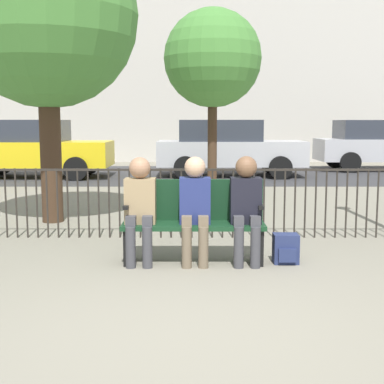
{
  "coord_description": "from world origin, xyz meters",
  "views": [
    {
      "loc": [
        -0.02,
        -3.9,
        1.57
      ],
      "look_at": [
        0.0,
        1.95,
        0.8
      ],
      "focal_mm": 50.0,
      "sensor_mm": 36.0,
      "label": 1
    }
  ],
  "objects_px": {
    "seated_person_2": "(245,203)",
    "tree_0": "(44,16)",
    "parked_car_0": "(226,147)",
    "parked_car_1": "(31,148)",
    "parked_car_2": "(379,144)",
    "backpack": "(284,249)",
    "seated_person_0": "(139,204)",
    "tree_1": "(211,59)",
    "park_bench": "(192,218)",
    "seated_person_1": "(194,203)"
  },
  "relations": [
    {
      "from": "seated_person_2",
      "to": "tree_0",
      "type": "bearing_deg",
      "value": 137.93
    },
    {
      "from": "parked_car_0",
      "to": "parked_car_1",
      "type": "xyz_separation_m",
      "value": [
        -5.53,
        -0.34,
        0.0
      ]
    },
    {
      "from": "seated_person_2",
      "to": "parked_car_1",
      "type": "height_order",
      "value": "parked_car_1"
    },
    {
      "from": "parked_car_2",
      "to": "backpack",
      "type": "bearing_deg",
      "value": -113.73
    },
    {
      "from": "parked_car_1",
      "to": "seated_person_0",
      "type": "bearing_deg",
      "value": -67.04
    },
    {
      "from": "backpack",
      "to": "tree_0",
      "type": "xyz_separation_m",
      "value": [
        -3.25,
        2.5,
        2.98
      ]
    },
    {
      "from": "parked_car_1",
      "to": "backpack",
      "type": "bearing_deg",
      "value": -59.04
    },
    {
      "from": "tree_1",
      "to": "parked_car_2",
      "type": "relative_size",
      "value": 0.93
    },
    {
      "from": "seated_person_0",
      "to": "parked_car_1",
      "type": "xyz_separation_m",
      "value": [
        -3.93,
        9.27,
        0.16
      ]
    },
    {
      "from": "park_bench",
      "to": "backpack",
      "type": "bearing_deg",
      "value": -5.76
    },
    {
      "from": "seated_person_0",
      "to": "seated_person_2",
      "type": "distance_m",
      "value": 1.17
    },
    {
      "from": "tree_1",
      "to": "seated_person_2",
      "type": "bearing_deg",
      "value": -88.36
    },
    {
      "from": "backpack",
      "to": "tree_0",
      "type": "bearing_deg",
      "value": 142.41
    },
    {
      "from": "park_bench",
      "to": "seated_person_0",
      "type": "distance_m",
      "value": 0.63
    },
    {
      "from": "park_bench",
      "to": "parked_car_1",
      "type": "relative_size",
      "value": 0.38
    },
    {
      "from": "seated_person_1",
      "to": "seated_person_2",
      "type": "bearing_deg",
      "value": 0.04
    },
    {
      "from": "seated_person_0",
      "to": "tree_1",
      "type": "xyz_separation_m",
      "value": [
        1.01,
        5.64,
        2.19
      ]
    },
    {
      "from": "seated_person_0",
      "to": "seated_person_1",
      "type": "bearing_deg",
      "value": 0.03
    },
    {
      "from": "park_bench",
      "to": "tree_1",
      "type": "height_order",
      "value": "tree_1"
    },
    {
      "from": "parked_car_0",
      "to": "seated_person_0",
      "type": "bearing_deg",
      "value": -99.44
    },
    {
      "from": "tree_1",
      "to": "parked_car_0",
      "type": "relative_size",
      "value": 0.93
    },
    {
      "from": "park_bench",
      "to": "seated_person_2",
      "type": "height_order",
      "value": "seated_person_2"
    },
    {
      "from": "tree_0",
      "to": "backpack",
      "type": "bearing_deg",
      "value": -37.59
    },
    {
      "from": "parked_car_1",
      "to": "parked_car_2",
      "type": "distance_m",
      "value": 10.84
    },
    {
      "from": "tree_0",
      "to": "parked_car_0",
      "type": "height_order",
      "value": "tree_0"
    },
    {
      "from": "seated_person_0",
      "to": "seated_person_2",
      "type": "height_order",
      "value": "seated_person_2"
    },
    {
      "from": "park_bench",
      "to": "seated_person_0",
      "type": "height_order",
      "value": "seated_person_0"
    },
    {
      "from": "seated_person_0",
      "to": "parked_car_0",
      "type": "bearing_deg",
      "value": 80.56
    },
    {
      "from": "seated_person_2",
      "to": "tree_1",
      "type": "xyz_separation_m",
      "value": [
        -0.16,
        5.64,
        2.19
      ]
    },
    {
      "from": "parked_car_2",
      "to": "seated_person_0",
      "type": "bearing_deg",
      "value": -120.09
    },
    {
      "from": "seated_person_1",
      "to": "tree_0",
      "type": "distance_m",
      "value": 4.18
    },
    {
      "from": "park_bench",
      "to": "seated_person_0",
      "type": "relative_size",
      "value": 1.34
    },
    {
      "from": "parked_car_0",
      "to": "tree_1",
      "type": "bearing_deg",
      "value": -98.48
    },
    {
      "from": "park_bench",
      "to": "seated_person_1",
      "type": "relative_size",
      "value": 1.33
    },
    {
      "from": "tree_0",
      "to": "parked_car_2",
      "type": "height_order",
      "value": "tree_0"
    },
    {
      "from": "seated_person_0",
      "to": "seated_person_1",
      "type": "relative_size",
      "value": 0.99
    },
    {
      "from": "seated_person_0",
      "to": "seated_person_2",
      "type": "xyz_separation_m",
      "value": [
        1.17,
        0.0,
        0.01
      ]
    },
    {
      "from": "tree_1",
      "to": "parked_car_2",
      "type": "xyz_separation_m",
      "value": [
        5.67,
        5.88,
        -2.03
      ]
    },
    {
      "from": "seated_person_2",
      "to": "parked_car_0",
      "type": "xyz_separation_m",
      "value": [
        0.43,
        9.62,
        0.16
      ]
    },
    {
      "from": "parked_car_2",
      "to": "tree_1",
      "type": "bearing_deg",
      "value": -133.95
    },
    {
      "from": "seated_person_2",
      "to": "backpack",
      "type": "xyz_separation_m",
      "value": [
        0.45,
        0.02,
        -0.53
      ]
    },
    {
      "from": "seated_person_0",
      "to": "seated_person_2",
      "type": "relative_size",
      "value": 0.99
    },
    {
      "from": "seated_person_1",
      "to": "seated_person_2",
      "type": "distance_m",
      "value": 0.56
    },
    {
      "from": "seated_person_0",
      "to": "parked_car_0",
      "type": "distance_m",
      "value": 9.75
    },
    {
      "from": "seated_person_0",
      "to": "seated_person_1",
      "type": "xyz_separation_m",
      "value": [
        0.61,
        0.0,
        0.0
      ]
    },
    {
      "from": "seated_person_2",
      "to": "parked_car_2",
      "type": "relative_size",
      "value": 0.29
    },
    {
      "from": "seated_person_2",
      "to": "seated_person_1",
      "type": "bearing_deg",
      "value": -179.96
    },
    {
      "from": "backpack",
      "to": "tree_1",
      "type": "height_order",
      "value": "tree_1"
    },
    {
      "from": "tree_0",
      "to": "seated_person_2",
      "type": "bearing_deg",
      "value": -42.07
    },
    {
      "from": "seated_person_1",
      "to": "backpack",
      "type": "height_order",
      "value": "seated_person_1"
    }
  ]
}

